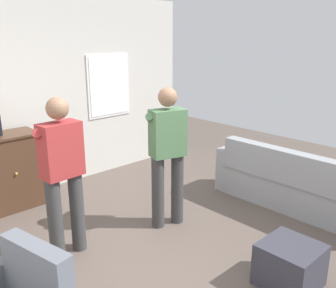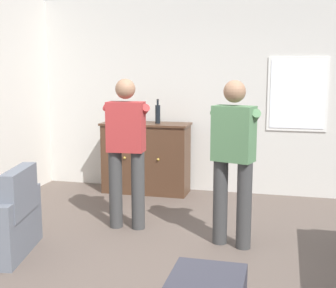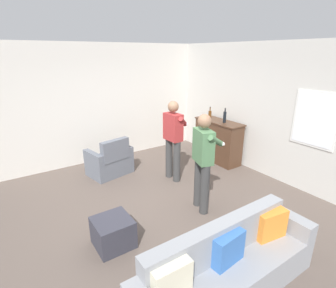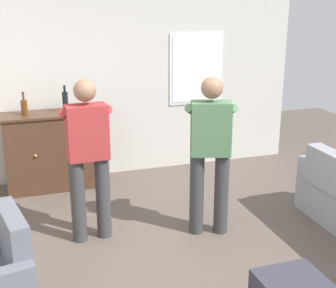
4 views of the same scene
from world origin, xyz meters
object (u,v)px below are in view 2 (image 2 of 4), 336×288
object	(u,v)px
bottle_wine_green	(158,114)
person_standing_left	(126,146)
person_standing_right	(234,155)
bottle_liquor_amber	(124,115)
sideboard_cabinet	(146,158)

from	to	relation	value
bottle_wine_green	person_standing_left	distance (m)	1.51
person_standing_right	bottle_liquor_amber	bearing A→B (deg)	135.24
bottle_wine_green	person_standing_left	bearing A→B (deg)	-88.19
person_standing_left	bottle_liquor_amber	bearing A→B (deg)	110.24
sideboard_cabinet	bottle_liquor_amber	xyz separation A→B (m)	(-0.32, -0.01, 0.61)
sideboard_cabinet	bottle_liquor_amber	world-z (taller)	bottle_liquor_amber
person_standing_right	sideboard_cabinet	bearing A→B (deg)	129.28
sideboard_cabinet	person_standing_left	size ratio (longest dim) A/B	0.75
bottle_liquor_amber	person_standing_left	xyz separation A→B (m)	(0.55, -1.50, -0.18)
bottle_wine_green	person_standing_right	world-z (taller)	person_standing_right
sideboard_cabinet	bottle_wine_green	xyz separation A→B (m)	(0.18, -0.01, 0.65)
bottle_wine_green	person_standing_right	size ratio (longest dim) A/B	0.21
person_standing_left	person_standing_right	xyz separation A→B (m)	(1.21, -0.25, 0.00)
bottle_liquor_amber	person_standing_right	world-z (taller)	person_standing_right
person_standing_right	bottle_wine_green	bearing A→B (deg)	125.76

